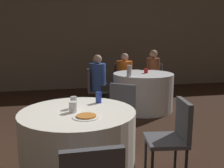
{
  "coord_description": "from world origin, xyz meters",
  "views": [
    {
      "loc": [
        -0.08,
        -2.35,
        1.48
      ],
      "look_at": [
        0.62,
        0.89,
        0.86
      ],
      "focal_mm": 40.0,
      "sensor_mm": 36.0,
      "label": 1
    }
  ],
  "objects": [
    {
      "name": "pizza_plate_near",
      "position": [
        0.15,
        -0.15,
        0.76
      ],
      "size": [
        0.26,
        0.26,
        0.02
      ],
      "color": "white",
      "rests_on": "table_near"
    },
    {
      "name": "table_far",
      "position": [
        1.6,
        2.42,
        0.38
      ],
      "size": [
        1.22,
        1.22,
        0.76
      ],
      "color": "silver",
      "rests_on": "ground_plane"
    },
    {
      "name": "chair_far_northeast",
      "position": [
        2.16,
        3.28,
        0.51
      ],
      "size": [
        0.55,
        0.55,
        0.85
      ],
      "rotation": [
        0.0,
        0.0,
        -3.72
      ],
      "color": "#47474C",
      "rests_on": "ground_plane"
    },
    {
      "name": "table_near",
      "position": [
        0.09,
        0.06,
        0.38
      ],
      "size": [
        1.16,
        1.16,
        0.76
      ],
      "color": "white",
      "rests_on": "ground_plane"
    },
    {
      "name": "person_blue_shirt",
      "position": [
        0.74,
        2.5,
        0.57
      ],
      "size": [
        0.5,
        0.34,
        1.14
      ],
      "rotation": [
        0.0,
        0.0,
        -1.66
      ],
      "color": "#282828",
      "rests_on": "ground_plane"
    },
    {
      "name": "soda_can_silver",
      "position": [
        0.06,
        0.17,
        0.82
      ],
      "size": [
        0.07,
        0.07,
        0.12
      ],
      "color": "silver",
      "rests_on": "table_near"
    },
    {
      "name": "chair_far_west",
      "position": [
        0.58,
        2.52,
        0.51
      ],
      "size": [
        0.44,
        0.44,
        0.85
      ],
      "rotation": [
        0.0,
        0.0,
        -1.66
      ],
      "color": "#47474C",
      "rests_on": "ground_plane"
    },
    {
      "name": "bottle_far",
      "position": [
        1.2,
        2.08,
        0.86
      ],
      "size": [
        0.09,
        0.09,
        0.21
      ],
      "color": "white",
      "rests_on": "table_far"
    },
    {
      "name": "cup_near",
      "position": [
        0.04,
        0.03,
        0.81
      ],
      "size": [
        0.08,
        0.08,
        0.1
      ],
      "color": "white",
      "rests_on": "table_near"
    },
    {
      "name": "soda_can_blue",
      "position": [
        0.34,
        0.33,
        0.82
      ],
      "size": [
        0.07,
        0.07,
        0.12
      ],
      "color": "#1E38A5",
      "rests_on": "table_near"
    },
    {
      "name": "chair_far_north",
      "position": [
        1.43,
        3.43,
        0.51
      ],
      "size": [
        0.46,
        0.46,
        0.85
      ],
      "rotation": [
        0.0,
        0.0,
        -2.98
      ],
      "color": "#47474C",
      "rests_on": "ground_plane"
    },
    {
      "name": "wall_back",
      "position": [
        0.0,
        4.89,
        1.4
      ],
      "size": [
        16.0,
        0.06,
        2.8
      ],
      "color": "gray",
      "rests_on": "ground_plane"
    },
    {
      "name": "person_floral_shirt",
      "position": [
        2.07,
        3.14,
        0.59
      ],
      "size": [
        0.42,
        0.46,
        1.19
      ],
      "rotation": [
        0.0,
        0.0,
        -3.72
      ],
      "color": "#282828",
      "rests_on": "ground_plane"
    },
    {
      "name": "cup_far",
      "position": [
        1.66,
        2.45,
        0.81
      ],
      "size": [
        0.08,
        0.08,
        0.1
      ],
      "color": "red",
      "rests_on": "table_far"
    },
    {
      "name": "person_orange_shirt",
      "position": [
        1.46,
        3.28,
        0.58
      ],
      "size": [
        0.41,
        0.52,
        1.11
      ],
      "rotation": [
        0.0,
        0.0,
        -2.98
      ],
      "color": "#4C4238",
      "rests_on": "ground_plane"
    },
    {
      "name": "chair_near_east",
      "position": [
        1.07,
        -0.09,
        0.51
      ],
      "size": [
        0.46,
        0.46,
        0.85
      ],
      "rotation": [
        0.0,
        0.0,
        1.42
      ],
      "color": "#47474C",
      "rests_on": "ground_plane"
    },
    {
      "name": "chair_near_northeast",
      "position": [
        0.71,
        0.83,
        0.51
      ],
      "size": [
        0.56,
        0.56,
        0.85
      ],
      "rotation": [
        0.0,
        0.0,
        -3.82
      ],
      "color": "#47474C",
      "rests_on": "ground_plane"
    }
  ]
}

